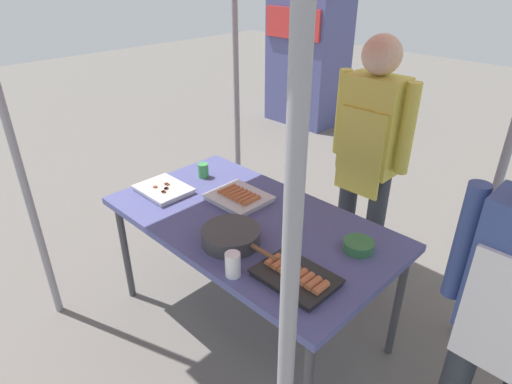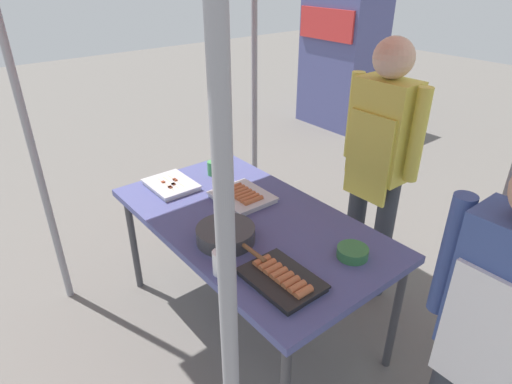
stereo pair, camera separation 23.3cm
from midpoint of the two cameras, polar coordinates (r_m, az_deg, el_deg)
The scene contains 12 objects.
ground_plane at distance 2.84m, azimuth 1.62°, elevation -16.58°, with size 18.00×18.00×0.00m, color #66605B.
stall_table at distance 2.40m, azimuth 1.85°, elevation -4.69°, with size 1.60×0.90×0.75m.
tray_grilled_sausages at distance 2.55m, azimuth 0.80°, elevation -0.65°, with size 0.33×0.29×0.05m.
tray_meat_skewers at distance 2.72m, azimuth -8.73°, elevation 0.89°, with size 0.32×0.25×0.04m.
tray_pork_links at distance 1.94m, azimuth 6.89°, elevation -11.39°, with size 0.35×0.25×0.06m.
cooking_wok at distance 2.17m, azimuth -0.91°, elevation -5.62°, with size 0.46×0.30×0.08m.
condiment_bowl at distance 2.15m, azimuth 15.66°, elevation -7.75°, with size 0.15×0.15×0.05m, color #33723F.
drink_cup_near_edge at distance 2.84m, azimuth -3.40°, elevation 3.09°, with size 0.07×0.07×0.09m, color #3F994C.
drink_cup_by_wok at distance 1.96m, azimuth -1.31°, elevation -9.37°, with size 0.07×0.07×0.12m, color white.
vendor_woman at distance 2.72m, azimuth 18.30°, elevation 4.75°, with size 0.52×0.23×1.65m.
customer_nearby at distance 1.81m, azimuth 32.78°, elevation -14.99°, with size 0.52×0.22×1.53m.
neighbor_stall_left at distance 6.02m, azimuth 12.32°, elevation 16.37°, with size 0.94×0.70×1.64m.
Camera 2 is at (1.60, -1.24, 2.00)m, focal length 30.43 mm.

